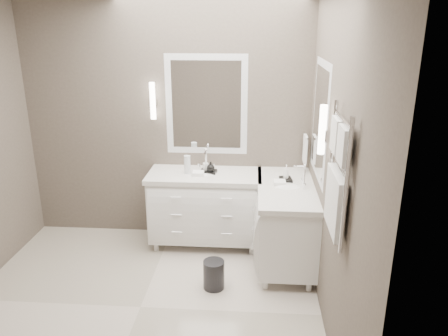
# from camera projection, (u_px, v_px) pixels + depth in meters

# --- Properties ---
(floor) EXTENTS (3.20, 3.00, 0.01)m
(floor) POSITION_uv_depth(u_px,v_px,m) (141.00, 307.00, 3.90)
(floor) COLOR beige
(floor) RESTS_ON ground
(wall_back) EXTENTS (3.20, 0.01, 2.70)m
(wall_back) POSITION_uv_depth(u_px,v_px,m) (167.00, 122.00, 4.89)
(wall_back) COLOR #564C44
(wall_back) RESTS_ON floor
(wall_front) EXTENTS (3.20, 0.01, 2.70)m
(wall_front) POSITION_uv_depth(u_px,v_px,m) (42.00, 263.00, 2.04)
(wall_front) COLOR #564C44
(wall_front) RESTS_ON floor
(wall_right) EXTENTS (0.01, 3.00, 2.70)m
(wall_right) POSITION_uv_depth(u_px,v_px,m) (335.00, 168.00, 3.36)
(wall_right) COLOR #564C44
(wall_right) RESTS_ON floor
(vanity_back) EXTENTS (1.24, 0.59, 0.97)m
(vanity_back) POSITION_uv_depth(u_px,v_px,m) (205.00, 204.00, 4.87)
(vanity_back) COLOR white
(vanity_back) RESTS_ON floor
(vanity_right) EXTENTS (0.59, 1.24, 0.97)m
(vanity_right) POSITION_uv_depth(u_px,v_px,m) (286.00, 219.00, 4.51)
(vanity_right) COLOR white
(vanity_right) RESTS_ON floor
(mirror_back) EXTENTS (0.90, 0.02, 1.10)m
(mirror_back) POSITION_uv_depth(u_px,v_px,m) (206.00, 105.00, 4.78)
(mirror_back) COLOR white
(mirror_back) RESTS_ON wall_back
(mirror_right) EXTENTS (0.02, 0.90, 1.10)m
(mirror_right) POSITION_uv_depth(u_px,v_px,m) (320.00, 120.00, 4.05)
(mirror_right) COLOR white
(mirror_right) RESTS_ON wall_right
(sconce_back) EXTENTS (0.06, 0.06, 0.40)m
(sconce_back) POSITION_uv_depth(u_px,v_px,m) (153.00, 102.00, 4.74)
(sconce_back) COLOR white
(sconce_back) RESTS_ON wall_back
(sconce_right) EXTENTS (0.06, 0.06, 0.40)m
(sconce_right) POSITION_uv_depth(u_px,v_px,m) (322.00, 131.00, 3.49)
(sconce_right) COLOR white
(sconce_right) RESTS_ON wall_right
(towel_bar_corner) EXTENTS (0.03, 0.22, 0.30)m
(towel_bar_corner) POSITION_uv_depth(u_px,v_px,m) (305.00, 148.00, 4.72)
(towel_bar_corner) COLOR white
(towel_bar_corner) RESTS_ON wall_right
(towel_ladder) EXTENTS (0.06, 0.58, 0.90)m
(towel_ladder) POSITION_uv_depth(u_px,v_px,m) (337.00, 181.00, 2.97)
(towel_ladder) COLOR white
(towel_ladder) RESTS_ON wall_right
(waste_bin) EXTENTS (0.26, 0.26, 0.28)m
(waste_bin) POSITION_uv_depth(u_px,v_px,m) (214.00, 275.00, 4.14)
(waste_bin) COLOR black
(waste_bin) RESTS_ON floor
(amenity_tray_back) EXTENTS (0.19, 0.15, 0.03)m
(amenity_tray_back) POSITION_uv_depth(u_px,v_px,m) (208.00, 172.00, 4.77)
(amenity_tray_back) COLOR black
(amenity_tray_back) RESTS_ON vanity_back
(amenity_tray_right) EXTENTS (0.14, 0.17, 0.02)m
(amenity_tray_right) POSITION_uv_depth(u_px,v_px,m) (286.00, 179.00, 4.54)
(amenity_tray_right) COLOR black
(amenity_tray_right) RESTS_ON vanity_right
(water_bottle) EXTENTS (0.08, 0.08, 0.20)m
(water_bottle) POSITION_uv_depth(u_px,v_px,m) (187.00, 165.00, 4.72)
(water_bottle) COLOR silver
(water_bottle) RESTS_ON vanity_back
(soap_bottle_a) EXTENTS (0.07, 0.07, 0.12)m
(soap_bottle_a) POSITION_uv_depth(u_px,v_px,m) (206.00, 165.00, 4.77)
(soap_bottle_a) COLOR white
(soap_bottle_a) RESTS_ON amenity_tray_back
(soap_bottle_b) EXTENTS (0.09, 0.09, 0.11)m
(soap_bottle_b) POSITION_uv_depth(u_px,v_px,m) (211.00, 167.00, 4.72)
(soap_bottle_b) COLOR black
(soap_bottle_b) RESTS_ON amenity_tray_back
(soap_bottle_c) EXTENTS (0.06, 0.06, 0.15)m
(soap_bottle_c) POSITION_uv_depth(u_px,v_px,m) (286.00, 172.00, 4.51)
(soap_bottle_c) COLOR white
(soap_bottle_c) RESTS_ON amenity_tray_right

